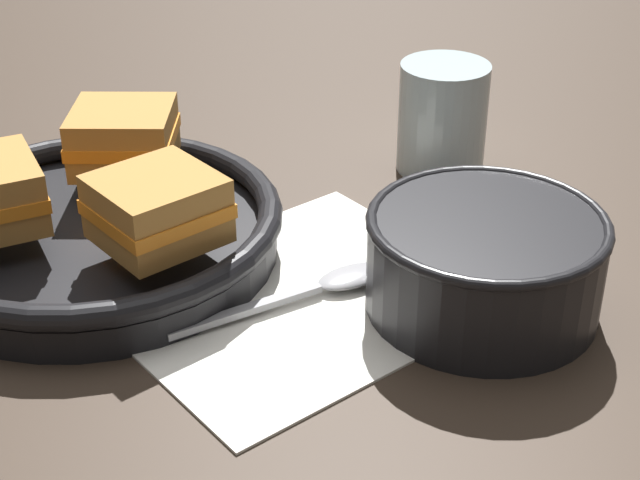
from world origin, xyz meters
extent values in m
plane|color=#382B21|center=(0.00, 0.00, 0.00)|extent=(4.00, 4.00, 0.00)
cube|color=white|center=(0.01, -0.01, 0.00)|extent=(0.25, 0.21, 0.00)
cylinder|color=black|center=(0.10, -0.10, 0.03)|extent=(0.16, 0.16, 0.07)
cylinder|color=#C14C19|center=(0.10, -0.10, 0.06)|extent=(0.14, 0.14, 0.01)
torus|color=black|center=(0.10, -0.10, 0.07)|extent=(0.16, 0.16, 0.01)
cube|color=#9E9EA3|center=(-0.04, -0.01, 0.01)|extent=(0.11, 0.03, 0.01)
ellipsoid|color=#9E9EA3|center=(0.05, -0.02, 0.01)|extent=(0.06, 0.04, 0.01)
cylinder|color=black|center=(-0.07, 0.13, 0.01)|extent=(0.26, 0.26, 0.02)
torus|color=black|center=(-0.07, 0.13, 0.03)|extent=(0.27, 0.27, 0.02)
cube|color=#B27A38|center=(-0.02, 0.17, 0.05)|extent=(0.11, 0.10, 0.02)
cube|color=orange|center=(-0.02, 0.17, 0.07)|extent=(0.11, 0.11, 0.01)
cube|color=#B27A38|center=(-0.02, 0.17, 0.08)|extent=(0.11, 0.10, 0.02)
cube|color=#B27A38|center=(-0.06, 0.06, 0.05)|extent=(0.08, 0.07, 0.02)
cube|color=orange|center=(-0.06, 0.06, 0.07)|extent=(0.08, 0.08, 0.01)
cube|color=#B27A38|center=(-0.06, 0.06, 0.08)|extent=(0.08, 0.07, 0.02)
cylinder|color=silver|center=(0.23, 0.07, 0.05)|extent=(0.08, 0.08, 0.09)
camera|label=1|loc=(-0.34, -0.46, 0.38)|focal=55.00mm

